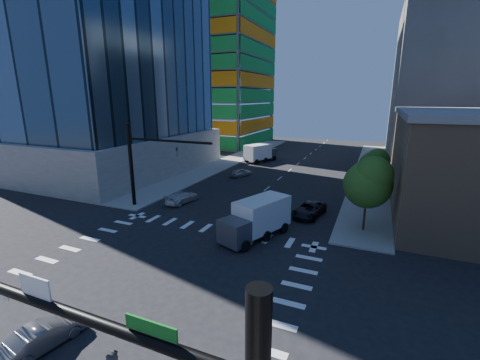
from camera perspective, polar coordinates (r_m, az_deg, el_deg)
The scene contains 15 objects.
ground at distance 23.18m, azimuth -15.13°, elevation -16.64°, with size 160.00×160.00×0.00m, color black.
road_markings at distance 23.18m, azimuth -15.13°, elevation -16.63°, with size 20.00×20.00×0.01m, color silver.
sidewalk_ne at distance 56.53m, azimuth 22.24°, elevation 1.40°, with size 5.00×60.00×0.15m, color gray.
sidewalk_nw at distance 61.94m, azimuth -1.49°, elevation 3.54°, with size 5.00×60.00×0.15m, color gray.
construction_building at distance 88.03m, azimuth -4.76°, elevation 22.77°, with size 25.16×34.50×70.60m.
bg_building_ne at distance 71.75m, azimuth 35.61°, elevation 13.62°, with size 24.00×30.00×28.00m, color #5C5753.
signal_mast_nw at distance 35.76m, azimuth -17.09°, elevation 3.68°, with size 10.20×0.40×9.00m.
tree_south at distance 30.05m, azimuth 22.03°, elevation -0.28°, with size 4.16×4.16×6.82m.
tree_north at distance 41.94m, azimuth 22.83°, elevation 2.60°, with size 3.54×3.52×5.78m.
car_nb_far at distance 33.63m, azimuth 12.20°, elevation -5.15°, with size 2.29×4.96×1.38m, color black.
car_sb_near at distance 37.57m, azimuth -10.24°, elevation -3.02°, with size 1.83×4.49×1.30m, color silver.
car_sb_mid at distance 49.29m, azimuth 0.14°, elevation 1.38°, with size 1.51×3.74×1.27m, color #ACADB4.
car_sb_cross at distance 19.65m, azimuth -31.45°, elevation -22.47°, with size 1.35×3.87×1.27m, color #525258.
box_truck_near at distance 27.65m, azimuth 2.53°, elevation -7.48°, with size 4.77×6.84×3.30m.
box_truck_far at distance 60.97m, azimuth 3.84°, elevation 4.68°, with size 4.90×6.91×3.33m.
Camera 1 is at (12.82, -15.30, 11.77)m, focal length 24.00 mm.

